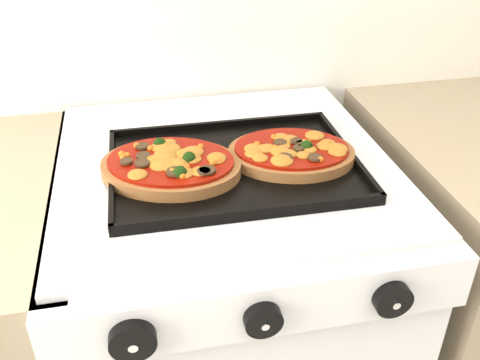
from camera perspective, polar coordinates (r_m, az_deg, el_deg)
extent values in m
cube|color=silver|center=(1.24, -1.34, -16.44)|extent=(0.60, 0.60, 0.91)
cube|color=silver|center=(0.74, 2.90, -13.48)|extent=(0.60, 0.02, 0.09)
cylinder|color=black|center=(0.71, -11.38, -16.47)|extent=(0.06, 0.02, 0.06)
cylinder|color=black|center=(0.73, 2.49, -14.70)|extent=(0.05, 0.02, 0.05)
cylinder|color=black|center=(0.78, 15.97, -12.15)|extent=(0.05, 0.02, 0.05)
cube|color=black|center=(0.92, -0.64, 1.72)|extent=(0.42, 0.31, 0.02)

